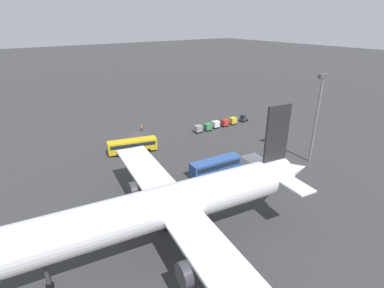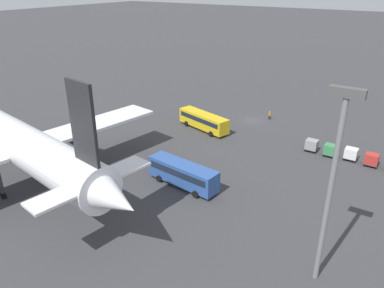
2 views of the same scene
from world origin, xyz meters
The scene contains 12 objects.
ground_plane centered at (0.00, 0.00, 0.00)m, with size 600.00×600.00×0.00m, color #38383A.
airplane centered at (15.96, 41.69, 6.84)m, with size 50.21×43.08×18.18m.
shuttle_bus_near centered at (5.86, 9.63, 1.90)m, with size 11.60×5.59×3.17m.
shuttle_bus_far centered at (-3.00, 29.36, 2.03)m, with size 11.03×3.89×3.40m.
baggage_tug centered at (-31.58, 8.34, 0.94)m, with size 2.51×1.82×2.10m.
worker_person centered at (-2.58, -2.60, 0.87)m, with size 0.38×0.38×1.74m.
cargo_cart_yellow centered at (-27.19, 8.39, 1.19)m, with size 2.00×1.68×2.06m.
cargo_cart_red centered at (-24.04, 8.36, 1.19)m, with size 2.00×1.68×2.06m.
cargo_cart_white centered at (-20.89, 7.96, 1.19)m, with size 2.00×1.68×2.06m.
cargo_cart_green centered at (-17.74, 8.35, 1.19)m, with size 2.00×1.68×2.06m.
cargo_cart_grey centered at (-14.59, 8.06, 1.19)m, with size 2.00×1.68×2.06m.
light_pole centered at (-23.94, 36.75, 11.63)m, with size 2.80×0.70×19.18m.
Camera 1 is at (32.03, 70.10, 29.44)m, focal length 28.00 mm.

